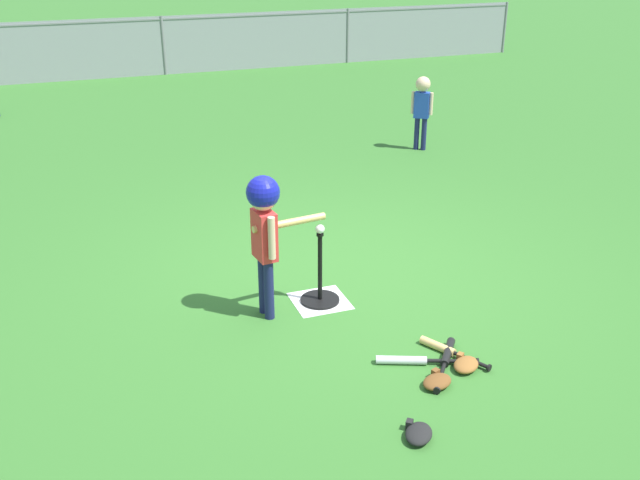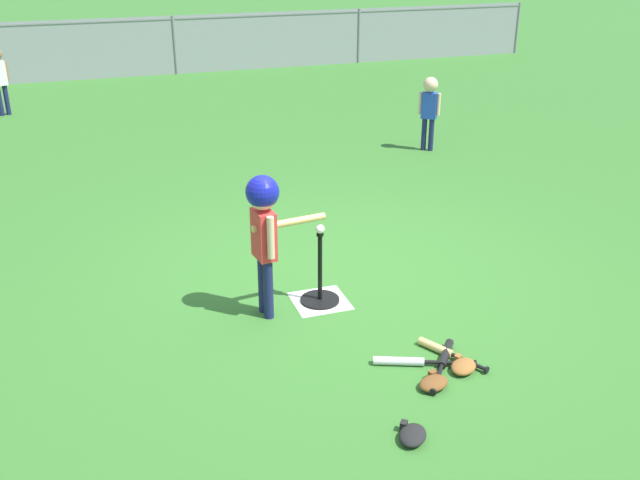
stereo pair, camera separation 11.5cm
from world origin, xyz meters
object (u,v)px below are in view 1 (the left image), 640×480
(spare_bat_black, at_px, (446,357))
(glove_by_plate, at_px, (418,433))
(spare_bat_silver, at_px, (412,360))
(batter_child, at_px, (265,218))
(fielder_deep_right, at_px, (422,103))
(spare_bat_wood, at_px, (445,349))
(glove_near_bats, at_px, (437,381))
(batting_tee, at_px, (320,291))
(glove_tossed_aside, at_px, (466,364))
(baseball_on_tee, at_px, (320,229))

(spare_bat_black, height_order, glove_by_plate, glove_by_plate)
(spare_bat_silver, relative_size, glove_by_plate, 2.53)
(batter_child, distance_m, fielder_deep_right, 4.87)
(spare_bat_wood, distance_m, glove_near_bats, 0.42)
(batter_child, relative_size, glove_by_plate, 4.26)
(spare_bat_silver, height_order, glove_by_plate, glove_by_plate)
(fielder_deep_right, distance_m, glove_near_bats, 5.56)
(spare_bat_silver, relative_size, spare_bat_black, 1.25)
(batter_child, bearing_deg, fielder_deep_right, 48.57)
(fielder_deep_right, bearing_deg, spare_bat_silver, -117.83)
(spare_bat_wood, bearing_deg, fielder_deep_right, 64.78)
(batting_tee, bearing_deg, fielder_deep_right, 52.45)
(batter_child, relative_size, glove_tossed_aside, 4.25)
(spare_bat_silver, bearing_deg, glove_by_plate, -114.02)
(spare_bat_silver, xyz_separation_m, glove_near_bats, (0.04, -0.29, 0.01))
(batter_child, height_order, spare_bat_silver, batter_child)
(spare_bat_silver, distance_m, glove_tossed_aside, 0.37)
(spare_bat_silver, xyz_separation_m, glove_by_plate, (-0.32, -0.73, 0.01))
(batter_child, height_order, fielder_deep_right, batter_child)
(glove_tossed_aside, bearing_deg, baseball_on_tee, 116.07)
(batter_child, bearing_deg, spare_bat_silver, -53.60)
(glove_tossed_aside, bearing_deg, glove_near_bats, -158.70)
(spare_bat_wood, relative_size, spare_bat_black, 0.96)
(batting_tee, xyz_separation_m, glove_near_bats, (0.33, -1.37, -0.06))
(glove_tossed_aside, bearing_deg, glove_by_plate, -139.85)
(baseball_on_tee, relative_size, fielder_deep_right, 0.07)
(spare_bat_black, relative_size, glove_tossed_aside, 2.02)
(spare_bat_silver, xyz_separation_m, spare_bat_black, (0.25, -0.05, 0.00))
(spare_bat_wood, relative_size, glove_near_bats, 2.00)
(glove_tossed_aside, bearing_deg, fielder_deep_right, 66.19)
(spare_bat_black, bearing_deg, glove_by_plate, -130.05)
(batting_tee, distance_m, glove_tossed_aside, 1.41)
(baseball_on_tee, height_order, glove_tossed_aside, baseball_on_tee)
(batter_child, xyz_separation_m, spare_bat_silver, (0.75, -1.02, -0.79))
(baseball_on_tee, relative_size, glove_by_plate, 0.27)
(baseball_on_tee, relative_size, spare_bat_silver, 0.11)
(batter_child, xyz_separation_m, spare_bat_wood, (1.04, -0.97, -0.79))
(spare_bat_silver, bearing_deg, batter_child, 126.40)
(batting_tee, height_order, baseball_on_tee, baseball_on_tee)
(fielder_deep_right, xyz_separation_m, spare_bat_wood, (-2.18, -4.62, -0.61))
(baseball_on_tee, bearing_deg, glove_tossed_aside, -63.93)
(spare_bat_black, relative_size, glove_by_plate, 2.03)
(batter_child, bearing_deg, spare_bat_wood, -43.01)
(fielder_deep_right, relative_size, spare_bat_black, 1.80)
(fielder_deep_right, relative_size, spare_bat_wood, 1.89)
(batting_tee, relative_size, spare_bat_silver, 0.88)
(glove_near_bats, bearing_deg, fielder_deep_right, 63.95)
(glove_near_bats, bearing_deg, spare_bat_wood, 53.90)
(batting_tee, height_order, spare_bat_wood, batting_tee)
(batting_tee, relative_size, fielder_deep_right, 0.61)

